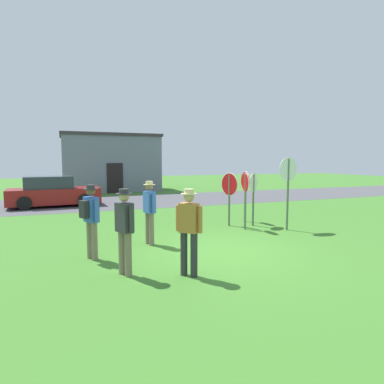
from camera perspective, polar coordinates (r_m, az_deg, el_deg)
The scene contains 13 objects.
ground_plane at distance 8.52m, azimuth 5.11°, elevation -10.15°, with size 80.00×80.00×0.00m, color #3D7528.
street_asphalt at distance 18.88m, azimuth -10.08°, elevation -1.56°, with size 60.00×6.40×0.01m, color #4C4C51.
building_background at distance 25.74m, azimuth -13.92°, elevation 4.93°, with size 7.03×4.45×4.21m.
parked_car_on_street at distance 17.88m, azimuth -22.88°, elevation -0.09°, with size 4.40×2.22×1.51m.
stop_sign_tallest at distance 11.21m, azimuth 16.27°, elevation 1.97°, with size 0.78×0.14×2.40m.
stop_sign_rear_right at distance 12.46m, azimuth 9.17°, elevation 0.77°, with size 0.09×0.73×1.90m.
stop_sign_low_front at distance 11.57m, azimuth 6.46°, elevation 0.37°, with size 0.23×0.80×1.87m.
stop_sign_rear_left at distance 11.03m, azimuth 9.21°, elevation 0.11°, with size 0.17×0.66×1.89m.
stop_sign_far_back at distance 11.71m, azimuth 10.55°, elevation 0.29°, with size 0.57×0.40×1.86m.
person_holding_notes at distance 7.95m, azimuth -17.12°, elevation -4.05°, with size 0.44×0.53×1.74m.
person_with_sunhat at distance 9.02m, azimuth -7.36°, elevation -2.90°, with size 0.31×0.56×1.74m.
person_near_signs at distance 6.70m, azimuth -11.58°, elevation -5.89°, with size 0.35×0.53×1.74m.
person_in_dark_shirt at distance 6.52m, azimuth -0.54°, elevation -6.09°, with size 0.42×0.43×1.74m.
Camera 1 is at (-3.69, -7.32, 2.29)m, focal length 30.86 mm.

